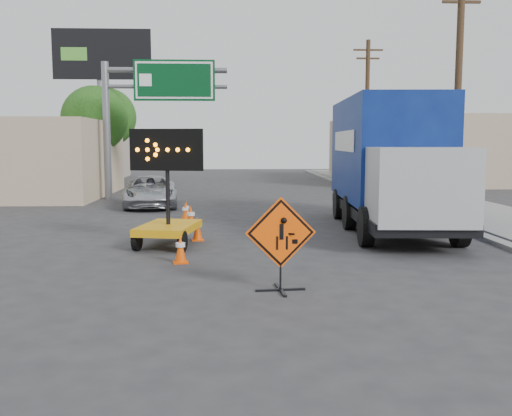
{
  "coord_description": "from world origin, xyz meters",
  "views": [
    {
      "loc": [
        -0.38,
        -10.9,
        2.87
      ],
      "look_at": [
        0.22,
        2.28,
        1.34
      ],
      "focal_mm": 40.0,
      "sensor_mm": 36.0,
      "label": 1
    }
  ],
  "objects": [
    {
      "name": "billboard",
      "position": [
        -8.35,
        25.87,
        7.35
      ],
      "size": [
        6.1,
        0.54,
        9.85
      ],
      "color": "slate",
      "rests_on": "ground"
    },
    {
      "name": "curb_right",
      "position": [
        7.2,
        15.0,
        0.06
      ],
      "size": [
        0.4,
        60.0,
        0.12
      ],
      "primitive_type": "cube",
      "color": "gray",
      "rests_on": "ground"
    },
    {
      "name": "cone_b",
      "position": [
        -1.34,
        5.67,
        0.35
      ],
      "size": [
        0.4,
        0.4,
        0.7
      ],
      "rotation": [
        0.0,
        0.0,
        0.16
      ],
      "color": "#FF4F05",
      "rests_on": "ground"
    },
    {
      "name": "cone_a",
      "position": [
        -1.57,
        2.55,
        0.35
      ],
      "size": [
        0.4,
        0.4,
        0.7
      ],
      "rotation": [
        0.0,
        0.0,
        0.16
      ],
      "color": "#FF4F05",
      "rests_on": "ground"
    },
    {
      "name": "cone_d",
      "position": [
        -2.01,
        9.75,
        0.35
      ],
      "size": [
        0.4,
        0.4,
        0.71
      ],
      "rotation": [
        0.0,
        0.0,
        -0.11
      ],
      "color": "#FF4F05",
      "rests_on": "ground"
    },
    {
      "name": "construction_sign",
      "position": [
        0.59,
        -0.12,
        0.97
      ],
      "size": [
        1.38,
        0.98,
        1.84
      ],
      "rotation": [
        0.0,
        0.0,
        0.1
      ],
      "color": "black",
      "rests_on": "ground"
    },
    {
      "name": "box_truck",
      "position": [
        4.81,
        7.46,
        1.95
      ],
      "size": [
        3.32,
        9.2,
        4.3
      ],
      "rotation": [
        0.0,
        0.0,
        -0.06
      ],
      "color": "black",
      "rests_on": "ground"
    },
    {
      "name": "cone_c",
      "position": [
        -1.68,
        7.82,
        0.41
      ],
      "size": [
        0.53,
        0.53,
        0.81
      ],
      "rotation": [
        0.0,
        0.0,
        0.37
      ],
      "color": "#FF4F05",
      "rests_on": "ground"
    },
    {
      "name": "pickup_truck",
      "position": [
        -3.93,
        14.62,
        0.68
      ],
      "size": [
        2.82,
        5.14,
        1.36
      ],
      "primitive_type": "imported",
      "rotation": [
        0.0,
        0.0,
        0.12
      ],
      "color": "#B7B9BF",
      "rests_on": "ground"
    },
    {
      "name": "utility_pole_near",
      "position": [
        8.0,
        10.0,
        4.68
      ],
      "size": [
        1.8,
        0.26,
        9.0
      ],
      "color": "#472E1E",
      "rests_on": "ground"
    },
    {
      "name": "arrow_board",
      "position": [
        -2.09,
        4.8,
        0.71
      ],
      "size": [
        2.02,
        2.49,
        3.23
      ],
      "rotation": [
        0.0,
        0.0,
        -0.2
      ],
      "color": "orange",
      "rests_on": "ground"
    },
    {
      "name": "tree_left_near",
      "position": [
        -8.0,
        22.0,
        4.16
      ],
      "size": [
        3.71,
        3.71,
        6.03
      ],
      "color": "#472E1E",
      "rests_on": "ground"
    },
    {
      "name": "building_right_far",
      "position": [
        13.0,
        30.0,
        2.3
      ],
      "size": [
        10.0,
        14.0,
        4.6
      ],
      "primitive_type": "cube",
      "color": "tan",
      "rests_on": "ground"
    },
    {
      "name": "cone_e",
      "position": [
        -2.03,
        10.64,
        0.33
      ],
      "size": [
        0.42,
        0.42,
        0.66
      ],
      "rotation": [
        0.0,
        0.0,
        -0.32
      ],
      "color": "#FF4F05",
      "rests_on": "ground"
    },
    {
      "name": "storefront_left_far",
      "position": [
        -15.0,
        34.0,
        2.2
      ],
      "size": [
        12.0,
        10.0,
        4.4
      ],
      "primitive_type": "cube",
      "color": "gray",
      "rests_on": "ground"
    },
    {
      "name": "utility_pole_far",
      "position": [
        8.0,
        24.0,
        4.68
      ],
      "size": [
        1.8,
        0.26,
        9.0
      ],
      "color": "#472E1E",
      "rests_on": "ground"
    },
    {
      "name": "highway_gantry",
      "position": [
        -4.43,
        17.96,
        5.07
      ],
      "size": [
        6.18,
        0.38,
        6.9
      ],
      "color": "slate",
      "rests_on": "ground"
    },
    {
      "name": "sidewalk_right",
      "position": [
        9.5,
        15.0,
        0.07
      ],
      "size": [
        4.0,
        60.0,
        0.15
      ],
      "primitive_type": "cube",
      "color": "gray",
      "rests_on": "ground"
    },
    {
      "name": "ground",
      "position": [
        0.0,
        0.0,
        0.0
      ],
      "size": [
        100.0,
        100.0,
        0.0
      ],
      "primitive_type": "plane",
      "color": "#2D2D30",
      "rests_on": "ground"
    },
    {
      "name": "tree_left_far",
      "position": [
        -9.0,
        30.0,
        4.6
      ],
      "size": [
        4.1,
        4.1,
        6.66
      ],
      "color": "#472E1E",
      "rests_on": "ground"
    }
  ]
}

